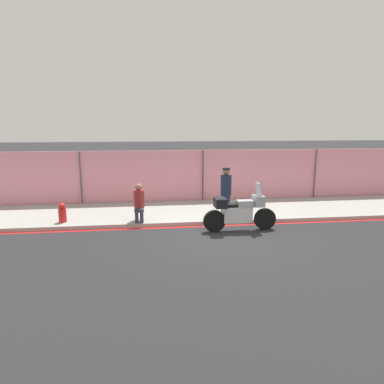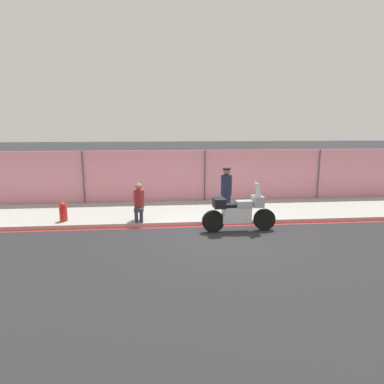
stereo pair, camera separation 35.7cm
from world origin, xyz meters
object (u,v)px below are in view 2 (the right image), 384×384
Objects in this scene: motorcycle at (238,212)px; fire_hydrant at (63,212)px; officer_standing at (226,191)px; person_seated_on_curb at (139,200)px.

motorcycle is 3.67× the size of fire_hydrant.
fire_hydrant is (-5.80, 1.29, -0.18)m from motorcycle.
officer_standing reaches higher than person_seated_on_curb.
person_seated_on_curb is at bearing -172.71° from officer_standing.
fire_hydrant is at bearing 177.22° from person_seated_on_curb.
person_seated_on_curb is 1.95× the size of fire_hydrant.
motorcycle reaches higher than person_seated_on_curb.
person_seated_on_curb is at bearing 158.43° from motorcycle.
fire_hydrant is at bearing 165.78° from motorcycle.
person_seated_on_curb is 2.62m from fire_hydrant.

